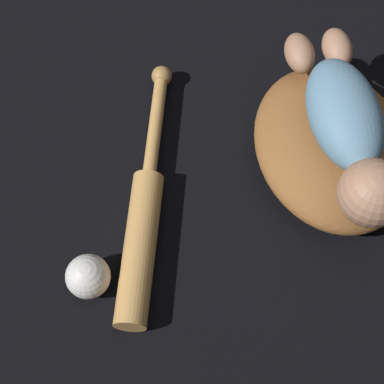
# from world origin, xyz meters

# --- Properties ---
(ground_plane) EXTENTS (6.00, 6.00, 0.00)m
(ground_plane) POSITION_xyz_m (0.00, 0.00, 0.00)
(ground_plane) COLOR black
(baseball_glove) EXTENTS (0.38, 0.36, 0.10)m
(baseball_glove) POSITION_xyz_m (0.02, 0.01, 0.05)
(baseball_glove) COLOR #935B2D
(baseball_glove) RESTS_ON ground
(baby_figure) EXTENTS (0.38, 0.17, 0.10)m
(baby_figure) POSITION_xyz_m (0.05, -0.00, 0.15)
(baby_figure) COLOR #6693B2
(baby_figure) RESTS_ON baseball_glove
(baseball_bat) EXTENTS (0.49, 0.08, 0.05)m
(baseball_bat) POSITION_xyz_m (0.15, -0.32, 0.03)
(baseball_bat) COLOR tan
(baseball_bat) RESTS_ON ground
(baseball) EXTENTS (0.07, 0.07, 0.07)m
(baseball) POSITION_xyz_m (0.26, -0.40, 0.04)
(baseball) COLOR white
(baseball) RESTS_ON ground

